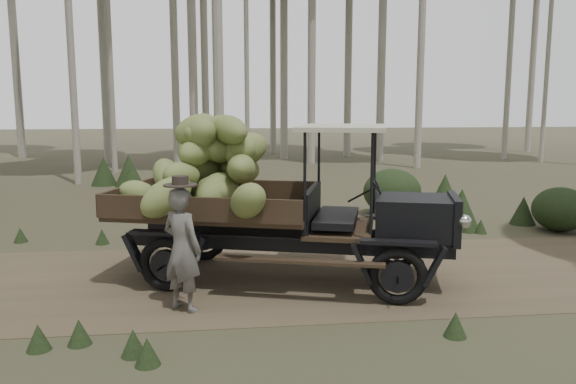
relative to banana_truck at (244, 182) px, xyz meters
name	(u,v)px	position (x,y,z in m)	size (l,w,h in m)	color
ground	(282,277)	(0.58, -0.01, -1.50)	(120.00, 120.00, 0.00)	#473D2B
dirt_track	(282,277)	(0.58, -0.01, -1.50)	(70.00, 4.00, 0.01)	brown
banana_truck	(244,182)	(0.00, 0.00, 0.00)	(5.40, 3.14, 2.63)	black
farmer	(182,248)	(-0.85, -1.29, -0.67)	(0.71, 0.68, 1.77)	#5B5753
undergrowth	(235,248)	(-0.14, -0.11, -1.00)	(24.16, 22.91, 1.27)	#233319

